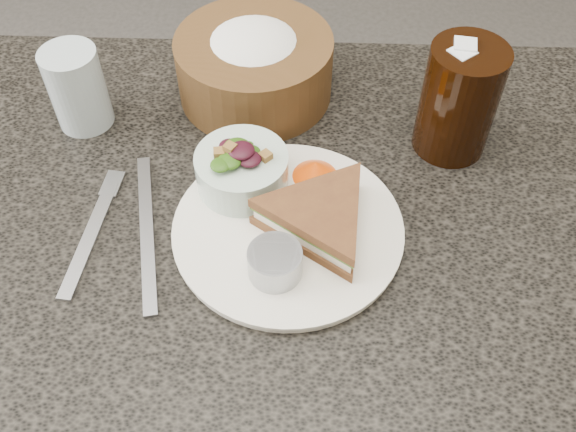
% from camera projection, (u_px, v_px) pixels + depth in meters
% --- Properties ---
extents(dining_table, '(1.00, 0.70, 0.75)m').
position_uv_depth(dining_table, '(257.00, 373.00, 1.02)').
color(dining_table, black).
rests_on(dining_table, floor).
extents(dinner_plate, '(0.25, 0.25, 0.01)m').
position_uv_depth(dinner_plate, '(288.00, 230.00, 0.72)').
color(dinner_plate, silver).
rests_on(dinner_plate, dining_table).
extents(sandwich, '(0.22, 0.22, 0.04)m').
position_uv_depth(sandwich, '(320.00, 218.00, 0.69)').
color(sandwich, brown).
rests_on(sandwich, dinner_plate).
extents(salad_bowl, '(0.14, 0.14, 0.06)m').
position_uv_depth(salad_bowl, '(242.00, 165.00, 0.73)').
color(salad_bowl, '#B1CABE').
rests_on(salad_bowl, dinner_plate).
extents(dressing_ramekin, '(0.07, 0.07, 0.03)m').
position_uv_depth(dressing_ramekin, '(275.00, 263.00, 0.66)').
color(dressing_ramekin, '#95989E').
rests_on(dressing_ramekin, dinner_plate).
extents(orange_wedge, '(0.06, 0.06, 0.02)m').
position_uv_depth(orange_wedge, '(315.00, 169.00, 0.75)').
color(orange_wedge, '#FF4F07').
rests_on(orange_wedge, dinner_plate).
extents(fork, '(0.03, 0.16, 0.00)m').
position_uv_depth(fork, '(90.00, 238.00, 0.71)').
color(fork, '#A8AAB1').
rests_on(fork, dining_table).
extents(knife, '(0.06, 0.22, 0.00)m').
position_uv_depth(knife, '(147.00, 230.00, 0.72)').
color(knife, '#9698A0').
rests_on(knife, dining_table).
extents(bread_basket, '(0.24, 0.24, 0.12)m').
position_uv_depth(bread_basket, '(254.00, 58.00, 0.83)').
color(bread_basket, brown).
rests_on(bread_basket, dining_table).
extents(cola_glass, '(0.10, 0.10, 0.15)m').
position_uv_depth(cola_glass, '(460.00, 96.00, 0.75)').
color(cola_glass, black).
rests_on(cola_glass, dining_table).
extents(water_glass, '(0.09, 0.09, 0.11)m').
position_uv_depth(water_glass, '(77.00, 88.00, 0.80)').
color(water_glass, '#A4B4BC').
rests_on(water_glass, dining_table).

